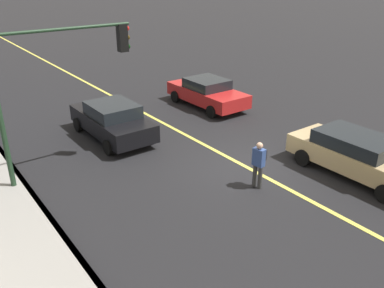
# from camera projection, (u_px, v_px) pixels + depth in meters

# --- Properties ---
(ground) EXTENTS (200.00, 200.00, 0.00)m
(ground) POSITION_uv_depth(u_px,v_px,m) (248.00, 168.00, 14.22)
(ground) COLOR black
(sidewalk_slab) EXTENTS (80.00, 3.01, 0.15)m
(sidewalk_slab) POSITION_uv_depth(u_px,v_px,m) (5.00, 257.00, 9.76)
(sidewalk_slab) COLOR gray
(sidewalk_slab) RESTS_ON ground
(curb_edge) EXTENTS (80.00, 0.16, 0.15)m
(curb_edge) POSITION_uv_depth(u_px,v_px,m) (62.00, 236.00, 10.54)
(curb_edge) COLOR slate
(curb_edge) RESTS_ON ground
(lane_stripe_center) EXTENTS (80.00, 0.16, 0.01)m
(lane_stripe_center) POSITION_uv_depth(u_px,v_px,m) (248.00, 168.00, 14.21)
(lane_stripe_center) COLOR #D8CC4C
(lane_stripe_center) RESTS_ON ground
(car_tan) EXTENTS (4.69, 1.97, 1.42)m
(car_tan) POSITION_uv_depth(u_px,v_px,m) (357.00, 154.00, 13.50)
(car_tan) COLOR tan
(car_tan) RESTS_ON ground
(car_red) EXTENTS (4.51, 2.03, 1.40)m
(car_red) POSITION_uv_depth(u_px,v_px,m) (207.00, 92.00, 20.22)
(car_red) COLOR red
(car_red) RESTS_ON ground
(car_black) EXTENTS (4.46, 2.01, 1.50)m
(car_black) POSITION_uv_depth(u_px,v_px,m) (112.00, 120.00, 16.47)
(car_black) COLOR black
(car_black) RESTS_ON ground
(pedestrian_with_backpack) EXTENTS (0.40, 0.40, 1.56)m
(pedestrian_with_backpack) POSITION_uv_depth(u_px,v_px,m) (259.00, 162.00, 12.66)
(pedestrian_with_backpack) COLOR #383838
(pedestrian_with_backpack) RESTS_ON ground
(traffic_light_mast) EXTENTS (0.28, 4.52, 5.09)m
(traffic_light_mast) POSITION_uv_depth(u_px,v_px,m) (56.00, 72.00, 12.44)
(traffic_light_mast) COLOR #1E3823
(traffic_light_mast) RESTS_ON ground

